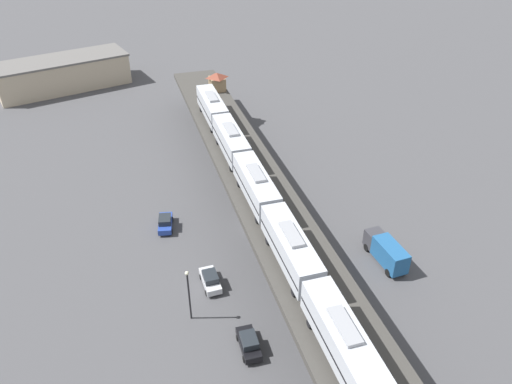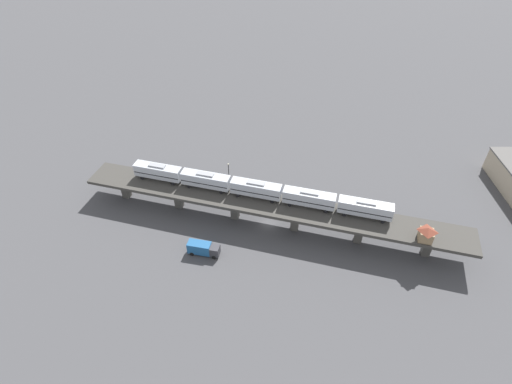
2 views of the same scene
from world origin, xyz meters
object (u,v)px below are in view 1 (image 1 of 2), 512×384
Objects in this scene: delivery_truck at (386,251)px; subway_train at (256,185)px; street_car_silver at (210,280)px; street_car_black at (249,343)px; street_car_blue at (165,222)px; warehouse_building at (63,73)px; signal_hut at (217,81)px; street_lamp at (189,291)px.

subway_train is at bearing 135.30° from delivery_truck.
street_car_silver is 0.99× the size of street_car_black.
street_car_blue is (0.01, 13.47, 0.00)m from street_car_silver.
street_car_black is at bearing -91.86° from warehouse_building.
signal_hut is at bearing 68.96° from subway_train.
subway_train is 12.87× the size of street_car_black.
street_lamp is at bearing 169.93° from delivery_truck.
subway_train reaches higher than street_car_blue.
street_lamp is at bearing -150.71° from subway_train.
signal_hut is at bearing 60.29° from street_car_silver.
delivery_truck is (11.95, -11.83, -7.50)m from subway_train.
street_car_blue is 0.63× the size of delivery_truck.
signal_hut is 46.34m from street_car_silver.
delivery_truck is at bearing -44.70° from subway_train.
signal_hut is 0.84× the size of street_car_black.
street_lamp is at bearing -104.12° from street_car_blue.
delivery_truck is at bearing 6.80° from street_car_black.
street_car_black and street_car_blue have the same top height.
street_car_silver is 0.16× the size of warehouse_building.
street_lamp is at bearing -121.94° from signal_hut.
signal_hut is at bearing 58.06° from street_lamp.
street_car_black is 8.39m from street_lamp.
street_car_blue is at bearing 89.97° from street_car_silver.
warehouse_building is at bearing 103.06° from delivery_truck.
street_car_blue is (-22.65, -26.24, -7.59)m from signal_hut.
subway_train is 15.93m from street_lamp.
subway_train is 2.13× the size of warehouse_building.
street_car_blue is 0.68× the size of street_lamp.
warehouse_building is (-20.91, 34.71, -5.12)m from signal_hut.
street_lamp is (-13.14, -7.37, -5.16)m from subway_train.
street_car_blue is at bearing 134.24° from delivery_truck.
subway_train is at bearing -84.22° from warehouse_building.
street_lamp reaches higher than street_car_black.
street_lamp is 0.24× the size of warehouse_building.
street_car_blue is at bearing -130.81° from signal_hut.
street_car_blue is at bearing -91.64° from warehouse_building.
street_car_black is at bearing -92.44° from street_car_blue.
street_car_black is (-1.02, -10.53, 0.00)m from street_car_silver.
subway_train is at bearing -111.04° from signal_hut.
street_lamp is 78.12m from warehouse_building.
subway_train is 15.48m from street_car_blue.
subway_train is 12.79m from street_car_silver.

